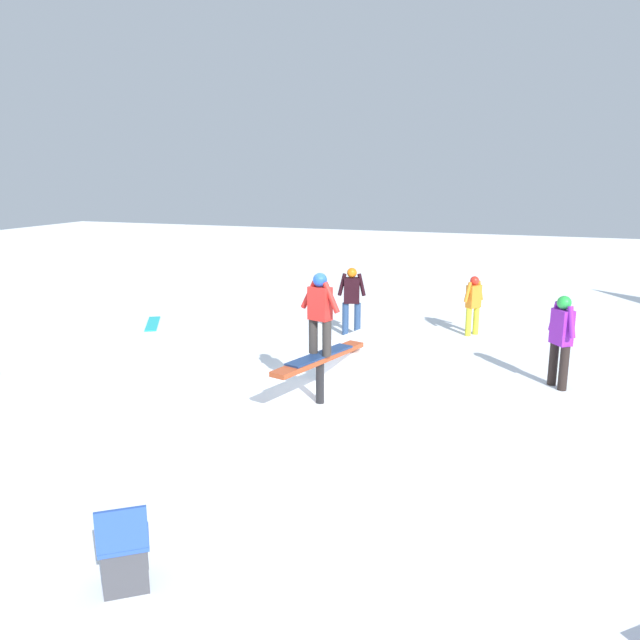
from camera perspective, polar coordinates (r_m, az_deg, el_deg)
ground_plane at (r=10.36m, az=0.00°, el=-7.57°), size 60.00×60.00×0.00m
rail_feature at (r=10.14m, az=0.00°, el=-4.01°), size 2.21×0.89×0.80m
snow_kicker_ramp at (r=11.68m, az=5.16°, el=-3.50°), size 2.15×1.94×0.65m
main_rider_on_rail at (r=9.93m, az=0.00°, el=0.41°), size 1.49×0.75×1.36m
bystander_black at (r=14.35m, az=2.91°, el=2.06°), size 0.31×0.65×1.58m
bystander_purple at (r=11.58m, az=21.18°, el=-1.43°), size 0.61×0.47×1.65m
bystander_orange at (r=14.78m, az=13.84°, el=1.58°), size 0.53×0.43×1.38m
loose_snowboard_cyan at (r=16.10m, az=-15.05°, el=-0.33°), size 1.45×1.00×0.02m
folding_chair at (r=6.23m, az=-17.47°, el=-19.24°), size 0.61×0.61×0.88m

